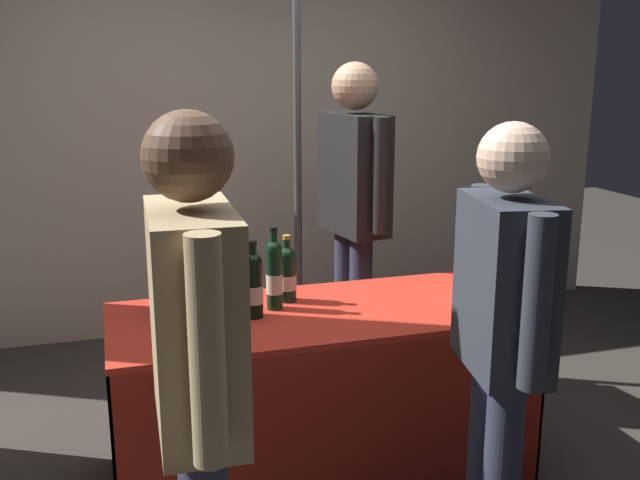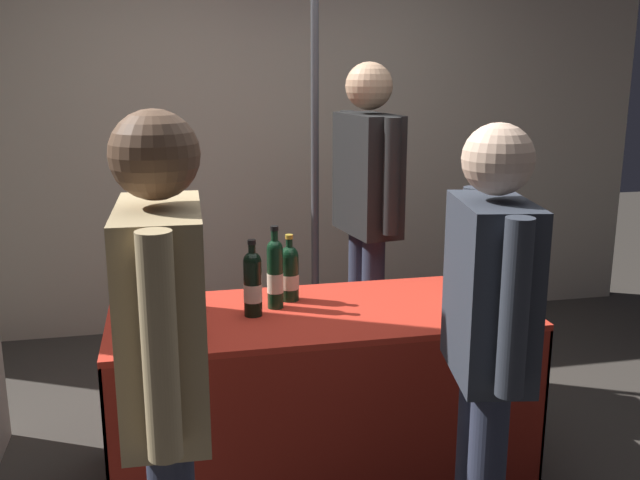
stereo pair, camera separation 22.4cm
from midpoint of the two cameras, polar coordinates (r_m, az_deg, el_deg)
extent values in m
plane|color=#38332D|center=(3.30, -2.05, -17.93)|extent=(12.00, 12.00, 0.00)
cube|color=#B2A893|center=(4.76, -8.32, 7.65)|extent=(5.39, 0.12, 2.47)
cube|color=red|center=(2.98, -2.17, -5.87)|extent=(1.72, 0.72, 0.02)
cube|color=#A32519|center=(2.82, -0.20, -15.35)|extent=(1.72, 0.01, 0.72)
cube|color=#A32519|center=(3.43, -3.64, -9.81)|extent=(1.72, 0.01, 0.72)
cube|color=#A32519|center=(3.04, -18.27, -13.76)|extent=(0.01, 0.72, 0.72)
cube|color=#A32519|center=(3.42, 12.07, -10.23)|extent=(0.01, 0.72, 0.72)
cylinder|color=black|center=(3.04, -14.57, -3.15)|extent=(0.07, 0.07, 0.25)
sphere|color=black|center=(3.00, -14.71, -0.82)|extent=(0.07, 0.07, 0.07)
cylinder|color=black|center=(3.00, -14.75, -0.22)|extent=(0.03, 0.03, 0.07)
cylinder|color=#B7932D|center=(2.99, -14.80, 0.55)|extent=(0.03, 0.03, 0.02)
cylinder|color=beige|center=(3.04, -14.54, -3.52)|extent=(0.07, 0.07, 0.08)
cylinder|color=black|center=(2.97, -5.82, -3.12)|extent=(0.07, 0.07, 0.26)
sphere|color=black|center=(2.93, -5.88, -0.71)|extent=(0.07, 0.07, 0.07)
cylinder|color=black|center=(2.92, -5.90, -0.01)|extent=(0.03, 0.03, 0.07)
cylinder|color=black|center=(2.91, -5.92, 0.85)|extent=(0.03, 0.03, 0.02)
cylinder|color=beige|center=(2.97, -5.81, -3.50)|extent=(0.07, 0.07, 0.08)
cylinder|color=black|center=(2.89, -7.54, -3.95)|extent=(0.07, 0.07, 0.23)
sphere|color=black|center=(2.85, -7.61, -1.76)|extent=(0.07, 0.07, 0.07)
cylinder|color=black|center=(2.85, -7.63, -1.10)|extent=(0.03, 0.03, 0.07)
cylinder|color=black|center=(2.84, -7.66, -0.27)|extent=(0.03, 0.03, 0.02)
cylinder|color=beige|center=(2.89, -7.53, -4.30)|extent=(0.08, 0.08, 0.07)
cylinder|color=black|center=(3.07, -4.74, -3.09)|extent=(0.08, 0.08, 0.20)
sphere|color=black|center=(3.04, -4.77, -1.28)|extent=(0.08, 0.08, 0.08)
cylinder|color=black|center=(3.03, -4.79, -0.63)|extent=(0.03, 0.03, 0.07)
cylinder|color=#B7932D|center=(3.02, -4.80, 0.20)|extent=(0.03, 0.03, 0.02)
cylinder|color=beige|center=(3.07, -4.73, -3.37)|extent=(0.08, 0.08, 0.06)
cylinder|color=#38230F|center=(2.72, -12.26, -5.36)|extent=(0.07, 0.07, 0.22)
sphere|color=#38230F|center=(2.68, -12.39, -3.09)|extent=(0.07, 0.07, 0.07)
cylinder|color=#38230F|center=(2.67, -12.43, -2.22)|extent=(0.03, 0.03, 0.08)
cylinder|color=#B7932D|center=(2.66, -12.49, -1.15)|extent=(0.03, 0.03, 0.02)
cylinder|color=beige|center=(2.72, -12.24, -5.72)|extent=(0.08, 0.08, 0.07)
cylinder|color=silver|center=(2.95, -14.03, -6.16)|extent=(0.07, 0.07, 0.00)
cylinder|color=silver|center=(2.94, -14.06, -5.54)|extent=(0.01, 0.01, 0.07)
cone|color=silver|center=(2.92, -14.14, -4.29)|extent=(0.07, 0.07, 0.07)
cylinder|color=#590C19|center=(2.93, -14.12, -4.65)|extent=(0.04, 0.04, 0.02)
cylinder|color=silver|center=(3.02, -12.28, -5.59)|extent=(0.07, 0.07, 0.00)
cylinder|color=silver|center=(3.01, -12.32, -4.85)|extent=(0.01, 0.01, 0.08)
cone|color=silver|center=(2.99, -12.39, -3.46)|extent=(0.07, 0.07, 0.07)
cylinder|color=#590C19|center=(2.99, -12.37, -3.84)|extent=(0.04, 0.04, 0.02)
cylinder|color=tan|center=(3.17, 10.27, -2.84)|extent=(0.11, 0.11, 0.19)
cylinder|color=#38722D|center=(3.15, 10.63, -0.68)|extent=(0.02, 0.01, 0.24)
ellipsoid|color=pink|center=(3.12, 10.64, 1.47)|extent=(0.03, 0.03, 0.05)
cylinder|color=#38722D|center=(3.17, 10.36, -0.94)|extent=(0.04, 0.02, 0.20)
ellipsoid|color=pink|center=(3.16, 10.63, 0.90)|extent=(0.03, 0.03, 0.05)
cylinder|color=#38722D|center=(3.12, 10.48, -1.20)|extent=(0.01, 0.04, 0.20)
ellipsoid|color=gold|center=(3.11, 10.47, 0.65)|extent=(0.03, 0.03, 0.05)
cylinder|color=#38722D|center=(3.13, 10.73, -0.40)|extent=(0.06, 0.01, 0.28)
ellipsoid|color=gold|center=(3.09, 10.40, 2.11)|extent=(0.03, 0.03, 0.05)
cylinder|color=#38722D|center=(3.10, 10.49, -0.34)|extent=(0.04, 0.03, 0.30)
ellipsoid|color=#E05B1E|center=(3.07, 10.21, 2.40)|extent=(0.03, 0.03, 0.05)
cylinder|color=#38722D|center=(3.16, 10.13, -0.86)|extent=(0.02, 0.04, 0.21)
ellipsoid|color=#E05B1E|center=(3.15, 10.16, 1.10)|extent=(0.03, 0.03, 0.05)
cylinder|color=#2D3347|center=(3.98, 0.38, -5.22)|extent=(0.12, 0.12, 0.87)
cylinder|color=#2D3347|center=(3.83, 1.55, -5.98)|extent=(0.12, 0.12, 0.87)
cube|color=black|center=(3.73, 1.00, 5.28)|extent=(0.28, 0.47, 0.62)
sphere|color=tan|center=(3.69, 1.03, 12.16)|extent=(0.24, 0.24, 0.24)
cylinder|color=black|center=(3.96, -0.77, 6.14)|extent=(0.08, 0.08, 0.57)
cylinder|color=black|center=(3.49, 3.01, 5.09)|extent=(0.08, 0.08, 0.57)
cube|color=tan|center=(1.87, -13.34, -6.31)|extent=(0.22, 0.46, 0.58)
sphere|color=brown|center=(1.77, -14.08, 6.46)|extent=(0.22, 0.22, 0.22)
cylinder|color=tan|center=(1.61, -13.00, -8.77)|extent=(0.08, 0.08, 0.53)
cylinder|color=tan|center=(2.12, -13.66, -3.28)|extent=(0.08, 0.08, 0.53)
cylinder|color=#2D3347|center=(2.63, 10.49, -17.15)|extent=(0.12, 0.12, 0.78)
cube|color=#2D333D|center=(2.29, 11.78, -3.58)|extent=(0.28, 0.43, 0.55)
sphere|color=beige|center=(2.20, 12.29, 6.43)|extent=(0.22, 0.22, 0.22)
cylinder|color=#2D333D|center=(2.06, 13.90, -4.97)|extent=(0.08, 0.08, 0.51)
cylinder|color=#2D333D|center=(2.50, 10.08, -1.47)|extent=(0.08, 0.08, 0.51)
cylinder|color=#47474C|center=(4.06, -3.38, 6.11)|extent=(0.04, 0.04, 2.38)
camera|label=1|loc=(0.11, -92.22, -0.54)|focal=40.23mm
camera|label=2|loc=(0.11, 87.78, 0.54)|focal=40.23mm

